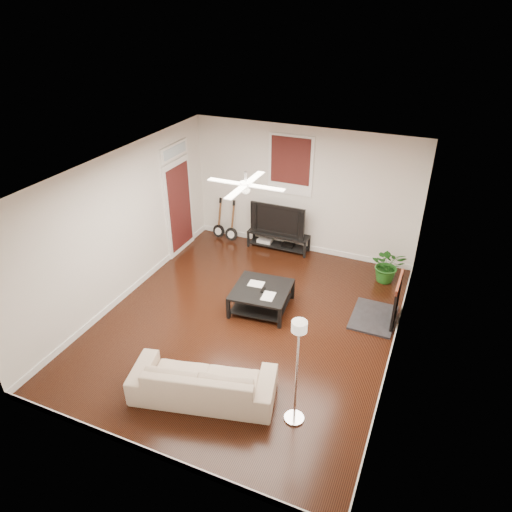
{
  "coord_description": "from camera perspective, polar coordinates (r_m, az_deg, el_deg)",
  "views": [
    {
      "loc": [
        2.74,
        -6.04,
        5.12
      ],
      "look_at": [
        0.0,
        0.4,
        1.15
      ],
      "focal_mm": 32.61,
      "sensor_mm": 36.0,
      "label": 1
    }
  ],
  "objects": [
    {
      "name": "potted_plant",
      "position": [
        9.68,
        15.88,
        -1.06
      ],
      "size": [
        0.78,
        0.71,
        0.74
      ],
      "primitive_type": "imported",
      "rotation": [
        0.0,
        0.0,
        0.22
      ],
      "color": "#1D5C1A",
      "rests_on": "floor"
    },
    {
      "name": "window_back",
      "position": [
        10.03,
        4.26,
        11.05
      ],
      "size": [
        1.0,
        0.06,
        1.3
      ],
      "primitive_type": "cube",
      "color": "#3D1410",
      "rests_on": "wall_back"
    },
    {
      "name": "door_left",
      "position": [
        10.25,
        -9.48,
        6.97
      ],
      "size": [
        0.08,
        1.0,
        2.5
      ],
      "primitive_type": "cube",
      "color": "white",
      "rests_on": "wall_left"
    },
    {
      "name": "room",
      "position": [
        7.61,
        -1.18,
        0.27
      ],
      "size": [
        5.01,
        6.01,
        2.81
      ],
      "color": "black",
      "rests_on": "ground"
    },
    {
      "name": "ceiling_fan",
      "position": [
        7.1,
        -1.28,
        8.75
      ],
      "size": [
        1.24,
        1.24,
        0.32
      ],
      "primitive_type": null,
      "color": "white",
      "rests_on": "ceiling"
    },
    {
      "name": "coffee_table",
      "position": [
        8.61,
        0.69,
        -5.19
      ],
      "size": [
        1.1,
        1.1,
        0.43
      ],
      "primitive_type": "cube",
      "rotation": [
        0.0,
        0.0,
        0.09
      ],
      "color": "black",
      "rests_on": "floor"
    },
    {
      "name": "brick_accent",
      "position": [
        7.97,
        18.47,
        0.06
      ],
      "size": [
        0.02,
        2.2,
        2.8
      ],
      "primitive_type": "cube",
      "color": "#A24C34",
      "rests_on": "floor"
    },
    {
      "name": "guitar_left",
      "position": [
        11.0,
        -4.66,
        4.54
      ],
      "size": [
        0.32,
        0.25,
        0.97
      ],
      "primitive_type": null,
      "rotation": [
        0.0,
        0.0,
        -0.12
      ],
      "color": "black",
      "rests_on": "floor"
    },
    {
      "name": "tv_stand",
      "position": [
        10.6,
        2.76,
        1.84
      ],
      "size": [
        1.4,
        0.37,
        0.39
      ],
      "primitive_type": "cube",
      "color": "black",
      "rests_on": "floor"
    },
    {
      "name": "sofa",
      "position": [
        6.92,
        -6.49,
        -14.84
      ],
      "size": [
        2.19,
        1.27,
        0.6
      ],
      "primitive_type": "imported",
      "rotation": [
        0.0,
        0.0,
        3.38
      ],
      "color": "tan",
      "rests_on": "floor"
    },
    {
      "name": "floor_lamp",
      "position": [
        6.21,
        5.01,
        -14.14
      ],
      "size": [
        0.33,
        0.33,
        1.69
      ],
      "primitive_type": null,
      "rotation": [
        0.0,
        0.0,
        0.23
      ],
      "color": "silver",
      "rests_on": "floor"
    },
    {
      "name": "tv",
      "position": [
        10.37,
        2.87,
        4.63
      ],
      "size": [
        1.26,
        0.16,
        0.72
      ],
      "primitive_type": "imported",
      "color": "black",
      "rests_on": "tv_stand"
    },
    {
      "name": "fireplace",
      "position": [
        8.46,
        15.55,
        -5.1
      ],
      "size": [
        0.8,
        1.1,
        0.92
      ],
      "primitive_type": "cube",
      "color": "black",
      "rests_on": "floor"
    },
    {
      "name": "guitar_right",
      "position": [
        10.83,
        -3.08,
        4.18
      ],
      "size": [
        0.3,
        0.22,
        0.97
      ],
      "primitive_type": null,
      "rotation": [
        0.0,
        0.0,
        -0.02
      ],
      "color": "black",
      "rests_on": "floor"
    }
  ]
}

